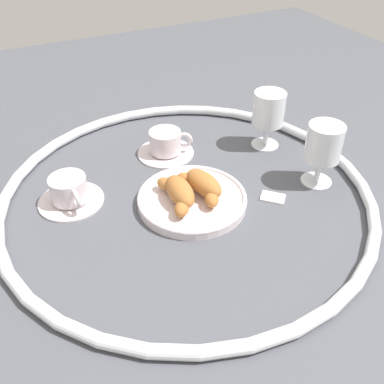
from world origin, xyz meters
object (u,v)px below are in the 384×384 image
object	(u,v)px
coffee_cup_near	(70,192)
coffee_cup_far	(166,144)
juice_glass_right	(323,146)
croissant_small	(179,192)
juice_glass_left	(269,110)
croissant_large	(203,184)
pastry_plate	(192,199)
sugar_packet	(273,197)

from	to	relation	value
coffee_cup_near	coffee_cup_far	xyz separation A→B (m)	(0.09, -0.25, 0.00)
juice_glass_right	coffee_cup_far	bearing A→B (deg)	45.60
croissant_small	coffee_cup_near	distance (m)	0.23
juice_glass_right	juice_glass_left	bearing A→B (deg)	5.18
croissant_small	coffee_cup_near	xyz separation A→B (m)	(0.11, 0.19, -0.01)
croissant_large	juice_glass_right	bearing A→B (deg)	-101.10
pastry_plate	sugar_packet	size ratio (longest dim) A/B	4.54
coffee_cup_far	juice_glass_left	distance (m)	0.26
coffee_cup_near	juice_glass_left	world-z (taller)	juice_glass_left
juice_glass_right	sugar_packet	distance (m)	0.15
pastry_plate	juice_glass_right	bearing A→B (deg)	-99.99
croissant_small	coffee_cup_far	world-z (taller)	croissant_small
croissant_small	sugar_packet	xyz separation A→B (m)	(-0.06, -0.19, -0.04)
juice_glass_left	croissant_large	bearing A→B (deg)	118.28
sugar_packet	croissant_large	bearing A→B (deg)	20.82
croissant_small	juice_glass_right	distance (m)	0.32
pastry_plate	croissant_small	size ratio (longest dim) A/B	1.66
juice_glass_left	juice_glass_right	xyz separation A→B (m)	(-0.18, -0.02, -0.00)
croissant_large	coffee_cup_near	world-z (taller)	croissant_large
coffee_cup_near	coffee_cup_far	world-z (taller)	same
coffee_cup_near	juice_glass_right	world-z (taller)	juice_glass_right
coffee_cup_far	sugar_packet	world-z (taller)	coffee_cup_far
coffee_cup_far	sugar_packet	xyz separation A→B (m)	(-0.26, -0.13, -0.02)
croissant_small	coffee_cup_far	distance (m)	0.21
juice_glass_left	juice_glass_right	bearing A→B (deg)	-174.82
pastry_plate	sugar_packet	world-z (taller)	pastry_plate
pastry_plate	coffee_cup_far	size ratio (longest dim) A/B	1.67
croissant_small	sugar_packet	size ratio (longest dim) A/B	2.74
croissant_large	coffee_cup_far	bearing A→B (deg)	-0.88
pastry_plate	coffee_cup_far	xyz separation A→B (m)	(0.20, -0.03, 0.01)
pastry_plate	croissant_large	xyz separation A→B (m)	(0.00, -0.02, 0.03)
juice_glass_left	sugar_packet	distance (m)	0.23
croissant_small	sugar_packet	distance (m)	0.20
croissant_large	coffee_cup_near	size ratio (longest dim) A/B	0.99
juice_glass_left	sugar_packet	xyz separation A→B (m)	(-0.19, 0.10, -0.09)
pastry_plate	croissant_small	bearing A→B (deg)	92.45
coffee_cup_far	juice_glass_left	world-z (taller)	juice_glass_left
juice_glass_right	sugar_packet	world-z (taller)	juice_glass_right
croissant_large	sugar_packet	distance (m)	0.15
croissant_small	coffee_cup_near	world-z (taller)	croissant_small
coffee_cup_far	juice_glass_right	xyz separation A→B (m)	(-0.25, -0.25, 0.07)
juice_glass_left	coffee_cup_near	bearing A→B (deg)	92.01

